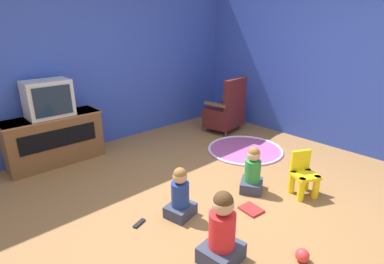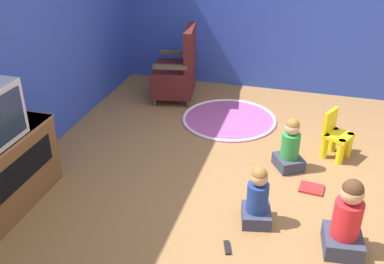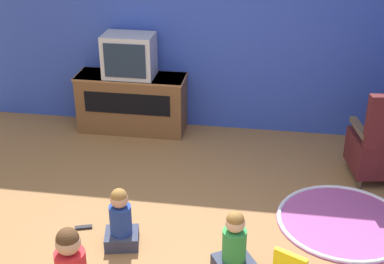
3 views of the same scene
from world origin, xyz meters
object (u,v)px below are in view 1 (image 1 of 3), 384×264
(tv_cabinet, at_px, (54,139))
(child_watching_right, at_px, (252,172))
(toy_ball, at_px, (302,255))
(child_watching_center, at_px, (180,196))
(child_watching_left, at_px, (222,232))
(television, at_px, (48,99))
(black_armchair, at_px, (226,111))
(remote_control, at_px, (139,223))
(book, at_px, (251,209))
(yellow_kid_chair, at_px, (303,178))

(tv_cabinet, distance_m, child_watching_right, 2.76)
(toy_ball, bearing_deg, child_watching_center, 106.10)
(child_watching_left, relative_size, child_watching_center, 1.20)
(child_watching_right, bearing_deg, television, 90.06)
(black_armchair, relative_size, child_watching_left, 1.51)
(television, relative_size, black_armchair, 0.58)
(child_watching_center, height_order, remote_control, child_watching_center)
(tv_cabinet, distance_m, book, 2.86)
(child_watching_right, bearing_deg, yellow_kid_chair, -81.84)
(child_watching_left, bearing_deg, remote_control, 99.36)
(child_watching_center, height_order, book, child_watching_center)
(toy_ball, height_order, book, toy_ball)
(child_watching_left, bearing_deg, tv_cabinet, 89.97)
(black_armchair, relative_size, remote_control, 6.36)
(toy_ball, distance_m, book, 0.78)
(black_armchair, height_order, toy_ball, black_armchair)
(toy_ball, bearing_deg, black_armchair, 52.77)
(black_armchair, xyz_separation_m, child_watching_center, (-2.33, -1.45, -0.14))
(book, relative_size, remote_control, 1.54)
(black_armchair, bearing_deg, television, -24.02)
(tv_cabinet, xyz_separation_m, yellow_kid_chair, (1.79, -2.81, -0.14))
(black_armchair, distance_m, book, 2.58)
(toy_ball, bearing_deg, yellow_kid_chair, 28.78)
(black_armchair, xyz_separation_m, child_watching_right, (-1.38, -1.63, -0.14))
(child_watching_left, bearing_deg, television, 90.01)
(tv_cabinet, height_order, child_watching_left, tv_cabinet)
(child_watching_right, bearing_deg, child_watching_left, 173.96)
(child_watching_right, bearing_deg, black_armchair, 18.71)
(tv_cabinet, xyz_separation_m, black_armchair, (2.80, -0.73, 0.02))
(television, bearing_deg, toy_ball, -76.33)
(tv_cabinet, height_order, child_watching_right, tv_cabinet)
(tv_cabinet, bearing_deg, child_watching_center, -77.77)
(black_armchair, bearing_deg, yellow_kid_chair, 54.42)
(tv_cabinet, bearing_deg, television, -90.00)
(yellow_kid_chair, height_order, child_watching_center, child_watching_center)
(child_watching_right, relative_size, book, 2.32)
(black_armchair, xyz_separation_m, toy_ball, (-1.99, -2.62, -0.32))
(tv_cabinet, distance_m, black_armchair, 2.89)
(child_watching_left, xyz_separation_m, child_watching_right, (1.11, 0.52, -0.04))
(yellow_kid_chair, distance_m, child_watching_right, 0.58)
(television, relative_size, toy_ball, 4.97)
(black_armchair, xyz_separation_m, book, (-1.71, -1.89, -0.36))
(television, relative_size, child_watching_center, 1.05)
(toy_ball, bearing_deg, tv_cabinet, 103.60)
(child_watching_left, height_order, remote_control, child_watching_left)
(child_watching_left, xyz_separation_m, book, (0.77, 0.27, -0.27))
(child_watching_left, distance_m, toy_ball, 0.71)
(tv_cabinet, distance_m, yellow_kid_chair, 3.34)
(tv_cabinet, bearing_deg, yellow_kid_chair, -57.50)
(tv_cabinet, relative_size, toy_ball, 11.08)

